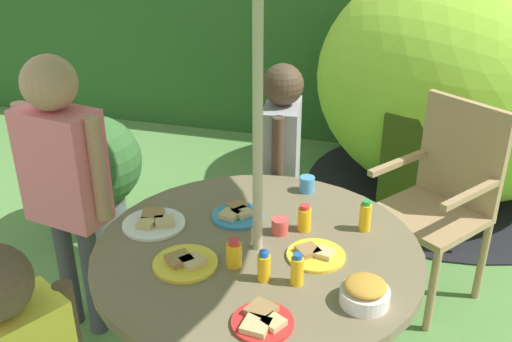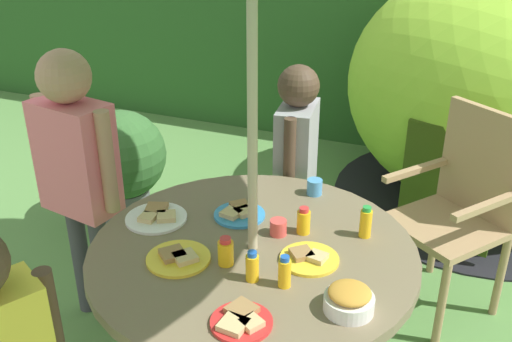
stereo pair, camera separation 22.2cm
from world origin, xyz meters
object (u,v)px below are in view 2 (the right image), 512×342
garden_table (253,277)px  plate_front_edge (178,258)px  plate_mid_left (157,217)px  juice_bottle_center_front (226,252)px  plate_back_edge (239,213)px  juice_bottle_far_left (304,221)px  cup_near (278,227)px  plate_near_right (309,258)px  plate_mid_right (241,320)px  snack_bowl (349,300)px  juice_bottle_near_left (252,267)px  wooden_chair (461,203)px  cup_far (315,187)px  child_in_pink_shirt (76,158)px  potted_plant (122,160)px  dome_tent (495,90)px  child_in_grey_shirt (296,149)px  juice_bottle_center_back (366,223)px  juice_bottle_far_right (285,272)px

garden_table → plate_front_edge: plate_front_edge is taller
plate_mid_left → juice_bottle_center_front: size_ratio=2.32×
plate_back_edge → juice_bottle_far_left: (0.29, -0.03, 0.04)m
garden_table → juice_bottle_far_left: (0.14, 0.17, 0.19)m
juice_bottle_far_left → cup_near: juice_bottle_far_left is taller
plate_back_edge → plate_near_right: size_ratio=0.98×
plate_mid_right → juice_bottle_center_front: 0.33m
plate_near_right → cup_near: size_ratio=3.27×
snack_bowl → juice_bottle_near_left: juice_bottle_near_left is taller
garden_table → plate_near_right: plate_near_right is taller
plate_near_right → juice_bottle_far_left: 0.19m
wooden_chair → cup_far: bearing=-107.2°
garden_table → juice_bottle_near_left: juice_bottle_near_left is taller
plate_front_edge → juice_bottle_center_front: 0.18m
plate_mid_left → cup_far: (0.53, 0.45, 0.02)m
child_in_pink_shirt → plate_front_edge: 0.79m
plate_front_edge → plate_mid_left: size_ratio=0.94×
potted_plant → plate_back_edge: 1.43m
wooden_chair → plate_near_right: (-0.48, -0.95, 0.16)m
dome_tent → child_in_pink_shirt: dome_tent is taller
child_in_grey_shirt → plate_front_edge: size_ratio=5.08×
wooden_chair → juice_bottle_center_back: size_ratio=7.88×
child_in_grey_shirt → plate_back_edge: bearing=-10.5°
plate_mid_right → juice_bottle_far_left: bearing=88.7°
child_in_pink_shirt → juice_bottle_far_right: size_ratio=11.31×
juice_bottle_far_left → plate_front_edge: bearing=-135.8°
juice_bottle_center_front → plate_back_edge: bearing=105.8°
plate_front_edge → cup_near: cup_near is taller
juice_bottle_center_back → snack_bowl: bearing=-83.8°
snack_bowl → juice_bottle_near_left: (-0.35, 0.03, 0.01)m
juice_bottle_near_left → cup_far: (0.01, 0.68, -0.02)m
plate_back_edge → plate_near_right: bearing=-28.5°
wooden_chair → child_in_pink_shirt: child_in_pink_shirt is taller
plate_back_edge → juice_bottle_far_right: bearing=-48.4°
potted_plant → plate_mid_left: plate_mid_left is taller
dome_tent → potted_plant: dome_tent is taller
plate_mid_right → cup_near: 0.54m
wooden_chair → plate_near_right: 1.07m
potted_plant → juice_bottle_far_right: 1.92m
juice_bottle_center_front → child_in_grey_shirt: bearing=93.6°
child_in_pink_shirt → juice_bottle_center_front: size_ratio=12.44×
juice_bottle_center_front → cup_near: 0.28m
wooden_chair → plate_front_edge: (-0.92, -1.12, 0.16)m
plate_mid_left → juice_bottle_near_left: size_ratio=2.19×
potted_plant → plate_mid_left: 1.30m
garden_table → juice_bottle_far_left: size_ratio=11.16×
plate_back_edge → cup_near: bearing=-20.4°
potted_plant → juice_bottle_far_right: bearing=-38.4°
plate_front_edge → juice_bottle_center_front: (0.17, 0.04, 0.04)m
juice_bottle_far_left → juice_bottle_far_right: size_ratio=0.93×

